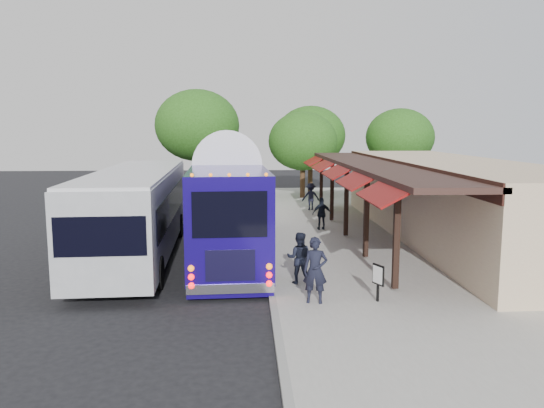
# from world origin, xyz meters

# --- Properties ---
(ground) EXTENTS (90.00, 90.00, 0.00)m
(ground) POSITION_xyz_m (0.00, 0.00, 0.00)
(ground) COLOR black
(ground) RESTS_ON ground
(sidewalk) EXTENTS (10.00, 40.00, 0.15)m
(sidewalk) POSITION_xyz_m (5.00, 4.00, 0.07)
(sidewalk) COLOR #9E9B93
(sidewalk) RESTS_ON ground
(curb) EXTENTS (0.20, 40.00, 0.16)m
(curb) POSITION_xyz_m (0.05, 4.00, 0.07)
(curb) COLOR gray
(curb) RESTS_ON ground
(station_shelter) EXTENTS (8.15, 20.00, 3.60)m
(station_shelter) POSITION_xyz_m (8.38, 4.00, 1.85)
(station_shelter) COLOR tan
(station_shelter) RESTS_ON ground
(coach_bus) EXTENTS (3.17, 12.40, 3.93)m
(coach_bus) POSITION_xyz_m (-1.45, 1.59, 2.11)
(coach_bus) COLOR #160865
(coach_bus) RESTS_ON ground
(city_bus) EXTENTS (3.35, 12.83, 3.42)m
(city_bus) POSITION_xyz_m (-4.96, 1.34, 1.89)
(city_bus) COLOR #989BA0
(city_bus) RESTS_ON ground
(ped_a) EXTENTS (0.75, 0.57, 1.87)m
(ped_a) POSITION_xyz_m (1.22, -5.00, 1.08)
(ped_a) COLOR black
(ped_a) RESTS_ON sidewalk
(ped_b) EXTENTS (0.90, 0.76, 1.64)m
(ped_b) POSITION_xyz_m (0.96, -3.11, 0.97)
(ped_b) COLOR black
(ped_b) RESTS_ON sidewalk
(ped_c) EXTENTS (0.95, 0.47, 1.56)m
(ped_c) POSITION_xyz_m (2.94, 5.82, 0.93)
(ped_c) COLOR black
(ped_c) RESTS_ON sidewalk
(ped_d) EXTENTS (1.06, 0.63, 1.62)m
(ped_d) POSITION_xyz_m (3.17, 12.07, 0.96)
(ped_d) COLOR black
(ped_d) RESTS_ON sidewalk
(sign_board) EXTENTS (0.23, 0.46, 1.07)m
(sign_board) POSITION_xyz_m (3.00, -4.99, 0.87)
(sign_board) COLOR black
(sign_board) RESTS_ON sidewalk
(tree_left) EXTENTS (4.83, 4.83, 6.18)m
(tree_left) POSITION_xyz_m (3.28, 17.85, 4.12)
(tree_left) COLOR #382314
(tree_left) RESTS_ON ground
(tree_mid) EXTENTS (5.23, 5.23, 6.70)m
(tree_mid) POSITION_xyz_m (4.17, 20.72, 4.47)
(tree_mid) COLOR #382314
(tree_mid) RESTS_ON ground
(tree_right) EXTENTS (5.08, 5.08, 6.51)m
(tree_right) POSITION_xyz_m (10.82, 20.14, 4.34)
(tree_right) COLOR #382314
(tree_right) RESTS_ON ground
(tree_far) EXTENTS (6.11, 6.11, 7.83)m
(tree_far) POSITION_xyz_m (-4.23, 19.79, 5.22)
(tree_far) COLOR #382314
(tree_far) RESTS_ON ground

